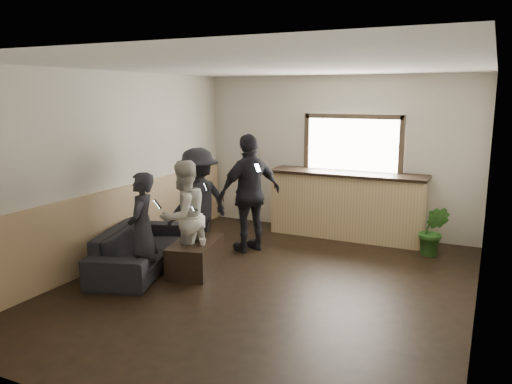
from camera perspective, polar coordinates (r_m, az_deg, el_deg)
The scene contains 12 objects.
ground at distance 6.67m, azimuth 1.29°, elevation -10.59°, with size 5.00×6.00×0.01m, color black.
room_shell at distance 6.61m, azimuth -4.49°, elevation 2.39°, with size 5.01×6.01×2.80m.
bar_counter at distance 8.84m, azimuth 10.33°, elevation -1.00°, with size 2.70×0.68×2.13m.
sofa at distance 7.41m, azimuth -13.08°, elevation -6.14°, with size 2.09×0.82×0.61m, color black.
coffee_table at distance 7.15m, azimuth -6.91°, elevation -7.29°, with size 0.55×0.99×0.44m, color black.
cup_a at distance 7.26m, azimuth -7.49°, elevation -4.85°, with size 0.11×0.11×0.09m, color silver.
cup_b at distance 6.89m, azimuth -6.10°, elevation -5.69°, with size 0.10×0.10×0.09m, color silver.
potted_plant at distance 8.16m, azimuth 19.59°, elevation -4.23°, with size 0.44×0.35×0.80m, color #2D6623.
person_a at distance 6.64m, azimuth -12.92°, elevation -4.19°, with size 0.53×0.64×1.49m.
person_b at distance 7.03m, azimuth -8.25°, elevation -2.82°, with size 0.79×0.91×1.58m.
person_c at distance 7.71m, azimuth -6.61°, elevation -1.17°, with size 0.94×1.23×1.68m.
person_d at distance 7.85m, azimuth -0.67°, elevation -0.14°, with size 0.96×1.17×1.87m.
Camera 1 is at (2.55, -5.65, 2.47)m, focal length 35.00 mm.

